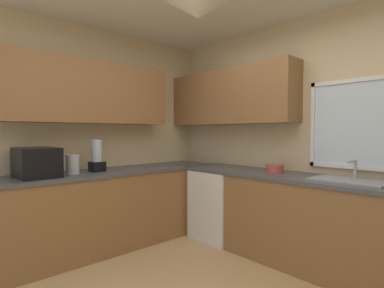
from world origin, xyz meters
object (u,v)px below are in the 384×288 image
at_px(microwave, 36,162).
at_px(kettle, 73,164).
at_px(blender_appliance, 97,157).
at_px(sink_assembly, 349,180).
at_px(dishwasher, 221,204).
at_px(bowl, 275,169).

distance_m(microwave, kettle, 0.35).
bearing_deg(kettle, blender_appliance, 94.08).
bearing_deg(sink_assembly, microwave, -137.37).
xyz_separation_m(dishwasher, blender_appliance, (-0.66, -1.34, 0.64)).
height_order(kettle, sink_assembly, kettle).
xyz_separation_m(dishwasher, microwave, (-0.66, -1.97, 0.62)).
bearing_deg(dishwasher, kettle, -111.50).
relative_size(bowl, blender_appliance, 0.54).
relative_size(microwave, kettle, 2.34).
xyz_separation_m(sink_assembly, bowl, (-0.76, -0.01, 0.03)).
height_order(dishwasher, blender_appliance, blender_appliance).
height_order(dishwasher, bowl, bowl).
distance_m(kettle, blender_appliance, 0.29).
bearing_deg(microwave, sink_assembly, 42.63).
bearing_deg(dishwasher, blender_appliance, -116.15).
xyz_separation_m(dishwasher, kettle, (-0.64, -1.62, 0.58)).
xyz_separation_m(dishwasher, sink_assembly, (1.52, 0.04, 0.49)).
height_order(dishwasher, kettle, kettle).
height_order(microwave, kettle, microwave).
bearing_deg(kettle, dishwasher, 68.50).
height_order(kettle, blender_appliance, blender_appliance).
distance_m(dishwasher, kettle, 1.84).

